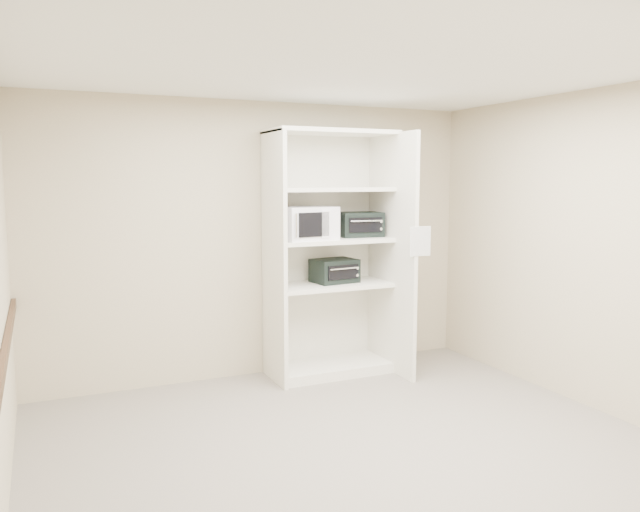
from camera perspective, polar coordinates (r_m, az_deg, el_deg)
name	(u,v)px	position (r m, az deg, el deg)	size (l,w,h in m)	color
floor	(353,449)	(4.75, 3.05, -17.19)	(4.50, 4.00, 0.01)	slate
ceiling	(356,67)	(4.40, 3.28, 16.89)	(4.50, 4.00, 0.01)	white
wall_back	(261,240)	(6.20, -5.41, 1.47)	(4.50, 0.02, 2.70)	#BFB492
wall_front	(580,325)	(2.78, 22.65, -5.87)	(4.50, 0.02, 2.70)	#BFB492
wall_right	(590,250)	(5.76, 23.43, 0.50)	(0.02, 4.00, 2.70)	#BFB492
shelving_unit	(335,262)	(6.21, 1.34, -0.53)	(1.24, 0.92, 2.42)	white
microwave	(306,223)	(6.00, -1.31, 3.02)	(0.53, 0.40, 0.32)	white
toaster_oven_upper	(359,224)	(6.34, 3.60, 2.91)	(0.43, 0.32, 0.25)	black
toaster_oven_lower	(334,271)	(6.25, 1.32, -1.35)	(0.42, 0.32, 0.23)	black
paper_sign	(420,241)	(5.92, 9.16, 1.34)	(0.22, 0.01, 0.27)	white
chair_rail	(3,366)	(3.98, -27.02, -8.97)	(0.04, 3.98, 0.08)	#332112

